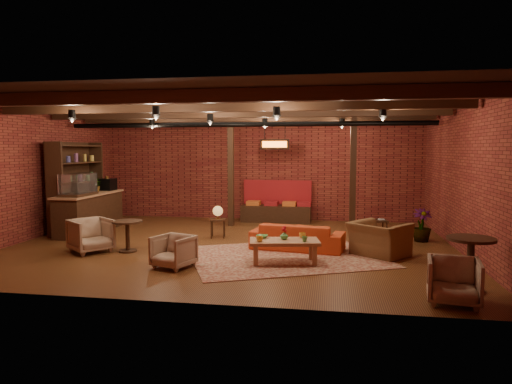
% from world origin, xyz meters
% --- Properties ---
extents(floor, '(10.00, 10.00, 0.00)m').
position_xyz_m(floor, '(0.00, 0.00, 0.00)').
color(floor, '#391A0E').
rests_on(floor, ground).
extents(ceiling, '(10.00, 8.00, 0.02)m').
position_xyz_m(ceiling, '(0.00, 0.00, 3.20)').
color(ceiling, black).
rests_on(ceiling, wall_back).
extents(wall_back, '(10.00, 0.02, 3.20)m').
position_xyz_m(wall_back, '(0.00, 4.00, 1.60)').
color(wall_back, maroon).
rests_on(wall_back, ground).
extents(wall_front, '(10.00, 0.02, 3.20)m').
position_xyz_m(wall_front, '(0.00, -4.00, 1.60)').
color(wall_front, maroon).
rests_on(wall_front, ground).
extents(wall_left, '(0.02, 8.00, 3.20)m').
position_xyz_m(wall_left, '(-5.00, 0.00, 1.60)').
color(wall_left, maroon).
rests_on(wall_left, ground).
extents(wall_right, '(0.02, 8.00, 3.20)m').
position_xyz_m(wall_right, '(5.00, 0.00, 1.60)').
color(wall_right, maroon).
rests_on(wall_right, ground).
extents(ceiling_beams, '(9.80, 6.40, 0.22)m').
position_xyz_m(ceiling_beams, '(0.00, 0.00, 3.08)').
color(ceiling_beams, black).
rests_on(ceiling_beams, ceiling).
extents(ceiling_pipe, '(9.60, 0.12, 0.12)m').
position_xyz_m(ceiling_pipe, '(0.00, 1.60, 2.85)').
color(ceiling_pipe, black).
rests_on(ceiling_pipe, ceiling).
extents(post_left, '(0.16, 0.16, 3.20)m').
position_xyz_m(post_left, '(-0.60, 2.60, 1.60)').
color(post_left, black).
rests_on(post_left, ground).
extents(post_right, '(0.16, 0.16, 3.20)m').
position_xyz_m(post_right, '(2.80, 2.00, 1.60)').
color(post_right, black).
rests_on(post_right, ground).
extents(service_counter, '(0.80, 2.50, 1.60)m').
position_xyz_m(service_counter, '(-4.10, 1.00, 0.80)').
color(service_counter, black).
rests_on(service_counter, ground).
extents(plant_counter, '(0.35, 0.39, 0.30)m').
position_xyz_m(plant_counter, '(-4.00, 1.20, 1.22)').
color(plant_counter, '#337F33').
rests_on(plant_counter, service_counter).
extents(shelving_hutch, '(0.52, 2.00, 2.40)m').
position_xyz_m(shelving_hutch, '(-4.50, 1.10, 1.20)').
color(shelving_hutch, black).
rests_on(shelving_hutch, ground).
extents(banquette, '(2.10, 0.70, 1.00)m').
position_xyz_m(banquette, '(0.60, 3.55, 0.50)').
color(banquette, maroon).
rests_on(banquette, ground).
extents(service_sign, '(0.86, 0.06, 0.30)m').
position_xyz_m(service_sign, '(0.60, 3.10, 2.35)').
color(service_sign, orange).
rests_on(service_sign, ceiling).
extents(ceiling_spotlights, '(6.40, 4.40, 0.28)m').
position_xyz_m(ceiling_spotlights, '(0.00, 0.00, 2.86)').
color(ceiling_spotlights, black).
rests_on(ceiling_spotlights, ceiling).
extents(rug, '(4.66, 4.20, 0.01)m').
position_xyz_m(rug, '(1.32, -0.94, 0.01)').
color(rug, maroon).
rests_on(rug, floor).
extents(sofa, '(2.12, 1.10, 0.59)m').
position_xyz_m(sofa, '(1.52, -0.24, 0.29)').
color(sofa, '#B53919').
rests_on(sofa, floor).
extents(coffee_table, '(1.43, 0.89, 0.71)m').
position_xyz_m(coffee_table, '(1.34, -1.48, 0.41)').
color(coffee_table, '#9D6D49').
rests_on(coffee_table, floor).
extents(side_table_lamp, '(0.44, 0.44, 0.80)m').
position_xyz_m(side_table_lamp, '(-0.54, 0.82, 0.61)').
color(side_table_lamp, black).
rests_on(side_table_lamp, floor).
extents(round_table_left, '(0.65, 0.65, 0.68)m').
position_xyz_m(round_table_left, '(-2.09, -1.03, 0.46)').
color(round_table_left, black).
rests_on(round_table_left, floor).
extents(armchair_a, '(1.05, 1.06, 0.80)m').
position_xyz_m(armchair_a, '(-2.85, -1.19, 0.40)').
color(armchair_a, '#BBAC91').
rests_on(armchair_a, floor).
extents(armchair_b, '(0.83, 0.80, 0.67)m').
position_xyz_m(armchair_b, '(-0.66, -2.14, 0.34)').
color(armchair_b, '#BBAC91').
rests_on(armchair_b, floor).
extents(armchair_right, '(1.27, 1.22, 0.94)m').
position_xyz_m(armchair_right, '(3.24, -0.54, 0.47)').
color(armchair_right, brown).
rests_on(armchair_right, floor).
extents(side_table_book, '(0.48, 0.48, 0.49)m').
position_xyz_m(side_table_book, '(3.41, 1.37, 0.43)').
color(side_table_book, black).
rests_on(side_table_book, floor).
extents(round_table_right, '(0.72, 0.72, 0.85)m').
position_xyz_m(round_table_right, '(4.40, -2.73, 0.57)').
color(round_table_right, black).
rests_on(round_table_right, floor).
extents(armchair_far, '(0.81, 0.77, 0.73)m').
position_xyz_m(armchair_far, '(3.99, -3.40, 0.36)').
color(armchair_far, '#BBAC91').
rests_on(armchair_far, floor).
extents(plant_tall, '(1.49, 1.49, 2.36)m').
position_xyz_m(plant_tall, '(4.40, 1.13, 1.18)').
color(plant_tall, '#4C7F4C').
rests_on(plant_tall, floor).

